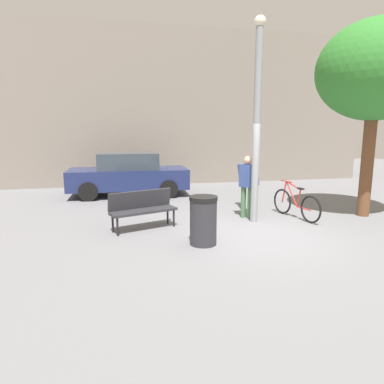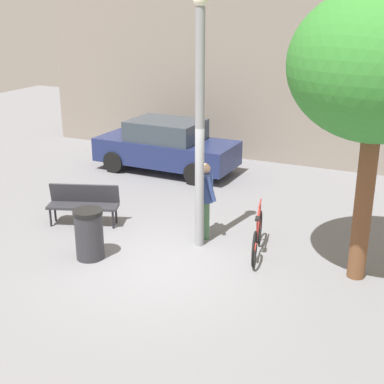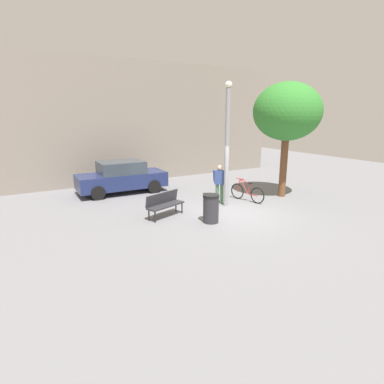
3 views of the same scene
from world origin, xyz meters
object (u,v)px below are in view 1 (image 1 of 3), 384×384
Objects in this scene: person_by_lamppost at (247,183)px; trash_bin at (203,220)px; plaza_tree at (376,72)px; parked_car_navy at (129,174)px; lamppost at (257,117)px; park_bench at (142,206)px; bicycle_red at (296,204)px.

trash_bin is (-1.68, -1.87, -0.45)m from person_by_lamppost.
plaza_tree reaches higher than parked_car_navy.
lamppost is at bearing -83.70° from person_by_lamppost.
trash_bin is at bearing -139.65° from lamppost.
parked_car_navy is (-0.16, 4.43, 0.23)m from park_bench.
plaza_tree is 8.25m from parked_car_navy.
bicycle_red is at bearing 1.93° from park_bench.
lamppost is 1.18× the size of parked_car_navy.
park_bench is 0.94× the size of bicycle_red.
park_bench is 4.44m from parked_car_navy.
plaza_tree is (3.26, -0.46, 2.87)m from person_by_lamppost.
lamppost is 2.60m from bicycle_red.
person_by_lamppost is at bearing 166.70° from bicycle_red.
trash_bin is (-1.73, -1.47, -2.16)m from lamppost.
person_by_lamppost is 0.32× the size of plaza_tree.
parked_car_navy is (-2.99, 3.99, -0.19)m from person_by_lamppost.
trash_bin is at bearing -152.13° from bicycle_red.
bicycle_red is at bearing -45.22° from parked_car_navy.
person_by_lamppost is 2.89m from park_bench.
lamppost reaches higher than park_bench.
plaza_tree is (6.08, -0.02, 3.29)m from park_bench.
person_by_lamppost is at bearing 8.85° from park_bench.
bicycle_red is (4.10, 0.14, -0.16)m from park_bench.
bicycle_red is (-1.98, 0.16, -3.45)m from plaza_tree.
lamppost is at bearing 0.80° from park_bench.
plaza_tree reaches higher than bicycle_red.
bicycle_red is (1.28, -0.30, -0.58)m from person_by_lamppost.
person_by_lamppost reaches higher than park_bench.
bicycle_red is 6.06m from parked_car_navy.
park_bench is at bearing -171.15° from person_by_lamppost.
park_bench is at bearing -87.91° from parked_car_navy.
lamppost is at bearing -175.44° from bicycle_red.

